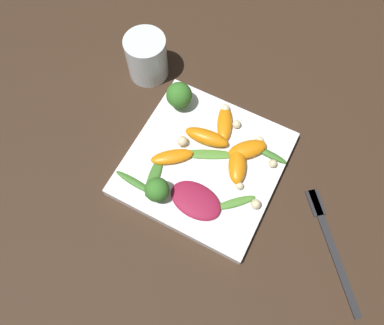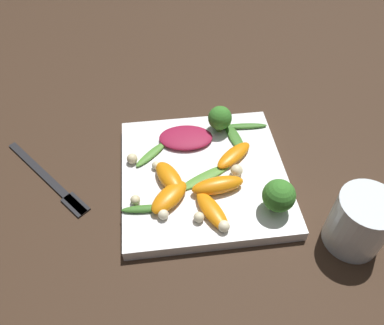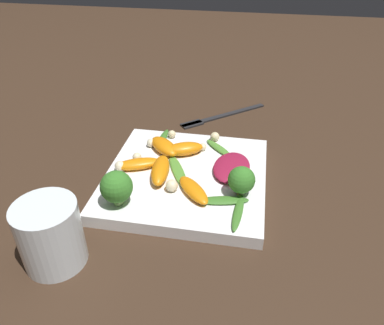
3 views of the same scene
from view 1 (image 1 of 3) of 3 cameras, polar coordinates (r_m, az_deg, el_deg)
name	(u,v)px [view 1 (image 1 of 3)]	position (r m, az deg, el deg)	size (l,w,h in m)	color
ground_plane	(204,166)	(0.63, 1.83, -0.50)	(2.40, 2.40, 0.00)	#382619
plate	(204,163)	(0.62, 1.86, -0.15)	(0.24, 0.24, 0.02)	white
drinking_glass	(147,57)	(0.70, -6.90, 15.65)	(0.07, 0.07, 0.08)	white
fork	(328,235)	(0.62, 20.04, -10.39)	(0.14, 0.16, 0.01)	#262628
radicchio_leaf_0	(196,200)	(0.58, 0.56, -5.79)	(0.09, 0.06, 0.01)	maroon
orange_segment_0	(237,166)	(0.60, 6.90, -0.48)	(0.05, 0.07, 0.02)	orange
orange_segment_1	(172,157)	(0.61, -3.06, 0.89)	(0.07, 0.06, 0.01)	orange
orange_segment_2	(224,123)	(0.64, 4.92, 6.02)	(0.05, 0.08, 0.02)	orange
orange_segment_3	(248,149)	(0.62, 8.46, 1.99)	(0.07, 0.07, 0.02)	orange
orange_segment_4	(207,137)	(0.62, 2.26, 3.89)	(0.08, 0.03, 0.02)	orange
broccoli_floret_0	(179,95)	(0.64, -1.97, 10.20)	(0.04, 0.04, 0.05)	#84AD5B
broccoli_floret_1	(157,190)	(0.57, -5.35, -4.15)	(0.04, 0.04, 0.04)	#7A9E51
arugula_sprig_0	(135,183)	(0.60, -8.62, -3.09)	(0.08, 0.02, 0.01)	#3D7528
arugula_sprig_1	(269,154)	(0.62, 11.61, 1.29)	(0.06, 0.01, 0.01)	#3D7528
arugula_sprig_2	(208,155)	(0.61, 2.52, 1.22)	(0.09, 0.06, 0.00)	#518E33
arugula_sprig_3	(235,203)	(0.59, 6.60, -6.09)	(0.06, 0.06, 0.01)	#518E33
arugula_sprig_4	(154,177)	(0.60, -5.84, -2.18)	(0.03, 0.07, 0.01)	#3D7528
macadamia_nut_0	(240,186)	(0.59, 7.25, -3.58)	(0.01, 0.01, 0.01)	beige
macadamia_nut_1	(182,141)	(0.62, -1.47, 3.24)	(0.02, 0.02, 0.02)	beige
macadamia_nut_2	(225,109)	(0.65, 5.07, 8.16)	(0.02, 0.02, 0.02)	beige
macadamia_nut_3	(256,204)	(0.58, 9.69, -6.27)	(0.02, 0.02, 0.02)	beige
macadamia_nut_4	(259,140)	(0.63, 10.23, 3.34)	(0.01, 0.01, 0.01)	beige
macadamia_nut_5	(237,124)	(0.64, 6.80, 5.82)	(0.01, 0.01, 0.01)	beige
macadamia_nut_6	(273,163)	(0.61, 12.23, -0.15)	(0.01, 0.01, 0.01)	beige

